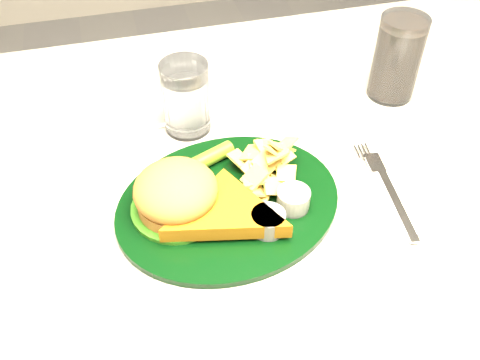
{
  "coord_description": "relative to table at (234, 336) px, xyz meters",
  "views": [
    {
      "loc": [
        -0.11,
        -0.46,
        1.23
      ],
      "look_at": [
        -0.0,
        -0.04,
        0.8
      ],
      "focal_mm": 40.0,
      "sensor_mm": 36.0,
      "label": 1
    }
  ],
  "objects": [
    {
      "name": "dinner_plate",
      "position": [
        -0.01,
        -0.03,
        0.41
      ],
      "size": [
        0.32,
        0.29,
        0.06
      ],
      "primitive_type": null,
      "rotation": [
        0.0,
        0.0,
        0.22
      ],
      "color": "black",
      "rests_on": "table"
    },
    {
      "name": "wrapped_straw",
      "position": [
        -0.04,
        0.14,
        0.38
      ],
      "size": [
        0.18,
        0.07,
        0.01
      ],
      "primitive_type": null,
      "rotation": [
        0.0,
        0.0,
        0.05
      ],
      "color": "white",
      "rests_on": "table"
    },
    {
      "name": "fork_napkin",
      "position": [
        0.18,
        -0.08,
        0.38
      ],
      "size": [
        0.13,
        0.16,
        0.01
      ],
      "primitive_type": null,
      "rotation": [
        0.0,
        0.0,
        -0.12
      ],
      "color": "silver",
      "rests_on": "table"
    },
    {
      "name": "table",
      "position": [
        0.0,
        0.0,
        0.0
      ],
      "size": [
        1.2,
        0.8,
        0.75
      ],
      "primitive_type": null,
      "color": "#A09B91",
      "rests_on": "ground"
    },
    {
      "name": "water_glass",
      "position": [
        -0.03,
        0.13,
        0.43
      ],
      "size": [
        0.07,
        0.07,
        0.1
      ],
      "primitive_type": "cylinder",
      "rotation": [
        0.0,
        0.0,
        0.13
      ],
      "color": "white",
      "rests_on": "table"
    },
    {
      "name": "cola_glass",
      "position": [
        0.28,
        0.13,
        0.44
      ],
      "size": [
        0.09,
        0.09,
        0.12
      ],
      "primitive_type": "cylinder",
      "rotation": [
        0.0,
        0.0,
        -0.31
      ],
      "color": "black",
      "rests_on": "table"
    }
  ]
}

